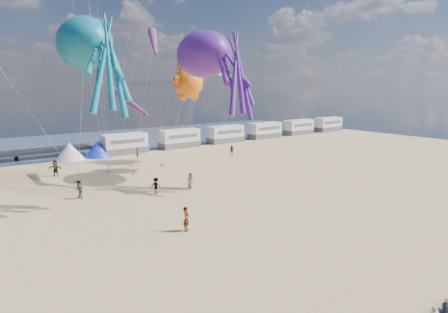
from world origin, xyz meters
TOP-DOWN VIEW (x-y plane):
  - ground at (0.00, 0.00)m, footprint 120.00×120.00m
  - water at (0.00, 55.00)m, footprint 120.00×120.00m
  - motorhome_0 at (6.00, 40.00)m, footprint 6.60×2.50m
  - motorhome_1 at (15.50, 40.00)m, footprint 6.60×2.50m
  - motorhome_2 at (25.00, 40.00)m, footprint 6.60×2.50m
  - motorhome_3 at (34.50, 40.00)m, footprint 6.60×2.50m
  - motorhome_4 at (44.00, 40.00)m, footprint 6.60×2.50m
  - motorhome_5 at (53.50, 40.00)m, footprint 6.60×2.50m
  - tent_white at (-2.00, 40.00)m, footprint 4.00×4.00m
  - tent_blue at (2.00, 40.00)m, footprint 4.00×4.00m
  - rope_line at (0.00, -5.00)m, footprint 34.00×0.03m
  - standing_person at (-3.49, 7.26)m, footprint 0.77×0.75m
  - beachgoer_0 at (3.13, 17.17)m, footprint 0.67×0.64m
  - beachgoer_1 at (-7.00, 20.03)m, footprint 0.74×0.94m
  - beachgoer_2 at (-0.58, 17.45)m, footprint 0.95×0.94m
  - beachgoer_3 at (17.88, 29.11)m, footprint 1.02×1.13m
  - beachgoer_4 at (-6.27, 30.86)m, footprint 1.10×0.98m
  - beachgoer_5 at (5.68, 34.98)m, footprint 0.89×1.46m
  - sandbag_a at (-5.09, 26.65)m, footprint 0.50×0.35m
  - sandbag_b at (1.28, 26.36)m, footprint 0.50×0.35m
  - sandbag_c at (6.21, 28.60)m, footprint 0.50×0.35m
  - sandbag_d at (2.98, 30.62)m, footprint 0.50×0.35m
  - sandbag_e at (-0.82, 28.79)m, footprint 0.50×0.35m
  - kite_octopus_teal at (-5.24, 21.48)m, footprint 5.89×10.40m
  - kite_octopus_purple at (6.81, 20.02)m, footprint 5.27×10.42m
  - kite_panda at (10.20, 22.39)m, footprint 4.58×4.40m
  - kite_teddy_orange at (10.36, 28.77)m, footprint 5.56×5.37m
  - windsock_mid at (2.46, 22.78)m, footprint 3.76×6.63m
  - windsock_right at (-0.89, 21.85)m, footprint 2.63×5.04m

SIDE VIEW (x-z plane):
  - ground at x=0.00m, z-range 0.00..0.00m
  - water at x=0.00m, z-range 0.02..0.02m
  - rope_line at x=0.00m, z-range 0.00..0.04m
  - sandbag_a at x=-5.09m, z-range 0.00..0.22m
  - sandbag_b at x=1.28m, z-range 0.00..0.22m
  - sandbag_c at x=6.21m, z-range 0.00..0.22m
  - sandbag_d at x=2.98m, z-range 0.00..0.22m
  - sandbag_e at x=-0.82m, z-range 0.00..0.22m
  - beachgoer_5 at x=5.68m, z-range 0.00..1.51m
  - beachgoer_3 at x=17.88m, z-range 0.00..1.52m
  - beachgoer_0 at x=3.13m, z-range 0.00..1.54m
  - beachgoer_2 at x=-0.58m, z-range 0.00..1.55m
  - beachgoer_1 at x=-7.00m, z-range 0.00..1.69m
  - beachgoer_4 at x=-6.27m, z-range 0.00..1.79m
  - standing_person at x=-3.49m, z-range 0.00..1.79m
  - tent_white at x=-2.00m, z-range 0.00..2.40m
  - tent_blue at x=2.00m, z-range 0.00..2.40m
  - motorhome_0 at x=6.00m, z-range 0.00..3.00m
  - motorhome_1 at x=15.50m, z-range 0.00..3.00m
  - motorhome_2 at x=25.00m, z-range 0.00..3.00m
  - motorhome_3 at x=34.50m, z-range 0.00..3.00m
  - motorhome_4 at x=44.00m, z-range 0.00..3.00m
  - motorhome_5 at x=53.50m, z-range 0.00..3.00m
  - windsock_right at x=-0.89m, z-range 5.99..11.04m
  - kite_teddy_orange at x=10.36m, z-range 7.18..13.69m
  - kite_panda at x=10.20m, z-range 10.40..15.95m
  - kite_octopus_purple at x=6.81m, z-range 7.70..19.18m
  - kite_octopus_teal at x=-5.24m, z-range 8.40..19.60m
  - windsock_mid at x=2.46m, z-range 11.20..18.03m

